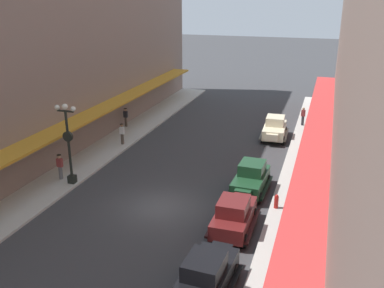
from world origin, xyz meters
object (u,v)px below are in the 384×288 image
object	(u,v)px
fire_hydrant	(276,201)
pedestrian_4	(313,120)
pedestrian_3	(303,116)
lamp_post_with_clock	(68,140)
parked_car_0	(251,177)
pedestrian_2	(122,134)
pedestrian_1	(303,189)
pedestrian_5	(60,166)
pedestrian_0	(126,117)
parked_car_1	(234,214)
parked_car_3	(206,275)
parked_car_2	(275,128)

from	to	relation	value
fire_hydrant	pedestrian_4	distance (m)	15.84
pedestrian_3	pedestrian_4	world-z (taller)	pedestrian_4
pedestrian_4	lamp_post_with_clock	bearing A→B (deg)	-130.26
parked_car_0	pedestrian_2	xyz separation A→B (m)	(-11.24, 5.13, 0.07)
lamp_post_with_clock	pedestrian_2	distance (m)	7.90
pedestrian_4	pedestrian_1	bearing A→B (deg)	-89.12
lamp_post_with_clock	pedestrian_5	distance (m)	2.24
pedestrian_5	pedestrian_0	bearing A→B (deg)	95.40
parked_car_1	pedestrian_3	size ratio (longest dim) A/B	2.60
parked_car_3	pedestrian_1	bearing A→B (deg)	71.51
parked_car_3	pedestrian_1	world-z (taller)	parked_car_3
parked_car_0	fire_hydrant	xyz separation A→B (m)	(1.80, -1.94, -0.38)
pedestrian_0	pedestrian_5	size ratio (longest dim) A/B	1.00
pedestrian_4	pedestrian_2	bearing A→B (deg)	-148.35
parked_car_3	pedestrian_5	size ratio (longest dim) A/B	2.59
parked_car_1	pedestrian_3	distance (m)	19.73
parked_car_1	pedestrian_1	size ratio (longest dim) A/B	2.60
parked_car_1	pedestrian_2	world-z (taller)	parked_car_1
parked_car_3	pedestrian_3	bearing A→B (deg)	85.54
parked_car_0	pedestrian_0	xyz separation A→B (m)	(-13.08, 9.53, 0.07)
parked_car_2	pedestrian_1	bearing A→B (deg)	-74.73
pedestrian_2	pedestrian_3	size ratio (longest dim) A/B	1.02
fire_hydrant	pedestrian_2	world-z (taller)	pedestrian_2
parked_car_1	pedestrian_0	world-z (taller)	parked_car_1
pedestrian_1	parked_car_2	bearing A→B (deg)	105.27
fire_hydrant	pedestrian_0	xyz separation A→B (m)	(-14.88, 11.47, 0.45)
fire_hydrant	pedestrian_1	distance (m)	1.81
pedestrian_1	parked_car_1	bearing A→B (deg)	-127.80
parked_car_1	pedestrian_5	xyz separation A→B (m)	(-11.99, 2.61, 0.07)
lamp_post_with_clock	fire_hydrant	size ratio (longest dim) A/B	6.29
pedestrian_3	pedestrian_5	bearing A→B (deg)	-129.35
parked_car_0	parked_car_2	distance (m)	10.69
pedestrian_3	fire_hydrant	bearing A→B (deg)	-90.63
parked_car_2	parked_car_3	size ratio (longest dim) A/B	1.00
parked_car_1	fire_hydrant	size ratio (longest dim) A/B	5.20
pedestrian_5	pedestrian_1	bearing A→B (deg)	5.35
parked_car_1	pedestrian_4	distance (m)	18.90
parked_car_2	pedestrian_3	distance (m)	4.57
pedestrian_4	pedestrian_0	bearing A→B (deg)	-164.85
pedestrian_3	pedestrian_4	bearing A→B (deg)	-45.78
pedestrian_1	pedestrian_4	distance (m)	14.66
parked_car_2	parked_car_0	bearing A→B (deg)	-90.00
parked_car_3	pedestrian_0	distance (m)	23.55
parked_car_3	lamp_post_with_clock	xyz separation A→B (m)	(-11.00, 7.52, 2.04)
parked_car_1	pedestrian_4	size ratio (longest dim) A/B	2.56
fire_hydrant	pedestrian_3	xyz separation A→B (m)	(0.18, 16.75, 0.43)
fire_hydrant	pedestrian_2	bearing A→B (deg)	151.53
pedestrian_3	pedestrian_5	world-z (taller)	pedestrian_5
pedestrian_4	parked_car_0	bearing A→B (deg)	-101.87
pedestrian_2	pedestrian_5	xyz separation A→B (m)	(-0.73, -7.35, 0.00)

